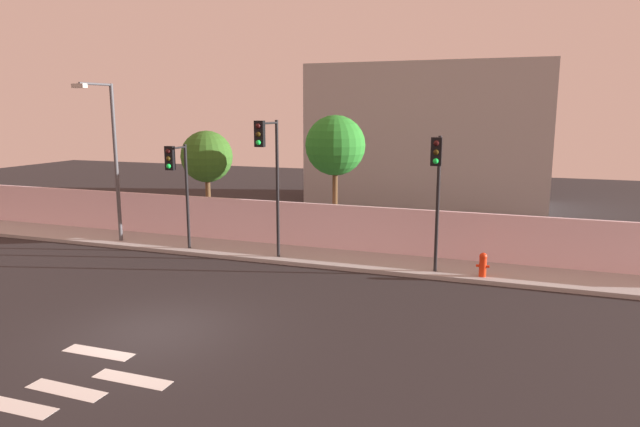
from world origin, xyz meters
TOP-DOWN VIEW (x-y plane):
  - ground_plane at (0.00, 0.00)m, footprint 80.00×80.00m
  - sidewalk at (0.00, 8.20)m, footprint 36.00×2.40m
  - perimeter_wall at (0.00, 9.49)m, footprint 36.00×0.18m
  - crosswalk_marking at (-0.14, -3.67)m, footprint 4.01×4.75m
  - traffic_light_left at (-3.73, 6.88)m, footprint 0.35×1.43m
  - traffic_light_center at (0.19, 6.77)m, footprint 0.34×1.76m
  - traffic_light_right at (6.16, 6.92)m, footprint 0.35×1.42m
  - street_lamp_curbside at (-7.32, 7.50)m, footprint 0.62×1.88m
  - fire_hydrant at (7.73, 7.45)m, footprint 0.44×0.26m
  - roadside_tree_leftmost at (-4.80, 10.86)m, footprint 2.36×2.36m
  - roadside_tree_midleft at (1.37, 10.86)m, footprint 2.52×2.52m
  - low_building_distant at (3.25, 23.49)m, footprint 14.15×6.00m

SIDE VIEW (x-z plane):
  - ground_plane at x=0.00m, z-range 0.00..0.00m
  - crosswalk_marking at x=-0.14m, z-range 0.00..0.01m
  - sidewalk at x=0.00m, z-range 0.00..0.15m
  - fire_hydrant at x=7.73m, z-range 0.18..1.00m
  - perimeter_wall at x=0.00m, z-range 0.15..1.95m
  - traffic_light_left at x=-3.73m, z-range 1.14..5.34m
  - roadside_tree_leftmost at x=-4.80m, z-range 1.18..5.95m
  - traffic_light_right at x=6.16m, z-range 1.23..5.91m
  - traffic_light_center at x=0.19m, z-range 1.33..6.50m
  - street_lamp_curbside at x=-7.32m, z-range 0.76..7.35m
  - roadside_tree_midleft at x=1.37m, z-range 1.45..6.94m
  - low_building_distant at x=3.25m, z-range 0.00..8.40m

